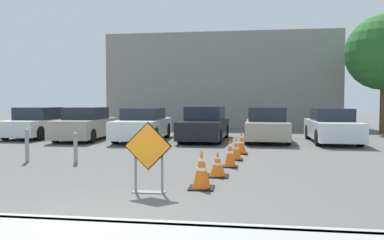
# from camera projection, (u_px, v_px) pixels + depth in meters

# --- Properties ---
(ground_plane) EXTENTS (96.00, 96.00, 0.00)m
(ground_plane) POSITION_uv_depth(u_px,v_px,m) (188.00, 146.00, 15.04)
(ground_plane) COLOR #565451
(curb_lip) EXTENTS (27.03, 0.20, 0.14)m
(curb_lip) POSITION_uv_depth(u_px,v_px,m) (81.00, 224.00, 5.14)
(curb_lip) COLOR #999993
(curb_lip) RESTS_ON ground_plane
(road_closed_sign) EXTENTS (0.92, 0.20, 1.37)m
(road_closed_sign) POSITION_uv_depth(u_px,v_px,m) (148.00, 154.00, 7.12)
(road_closed_sign) COLOR black
(road_closed_sign) RESTS_ON ground_plane
(traffic_cone_nearest) EXTENTS (0.50, 0.50, 0.80)m
(traffic_cone_nearest) POSITION_uv_depth(u_px,v_px,m) (202.00, 169.00, 7.52)
(traffic_cone_nearest) COLOR black
(traffic_cone_nearest) RESTS_ON ground_plane
(traffic_cone_second) EXTENTS (0.51, 0.51, 0.60)m
(traffic_cone_second) POSITION_uv_depth(u_px,v_px,m) (218.00, 164.00, 8.75)
(traffic_cone_second) COLOR black
(traffic_cone_second) RESTS_ON ground_plane
(traffic_cone_third) EXTENTS (0.41, 0.41, 0.80)m
(traffic_cone_third) POSITION_uv_depth(u_px,v_px,m) (230.00, 152.00, 10.04)
(traffic_cone_third) COLOR black
(traffic_cone_third) RESTS_ON ground_plane
(traffic_cone_fourth) EXTENTS (0.42, 0.42, 0.72)m
(traffic_cone_fourth) POSITION_uv_depth(u_px,v_px,m) (236.00, 148.00, 11.28)
(traffic_cone_fourth) COLOR black
(traffic_cone_fourth) RESTS_ON ground_plane
(traffic_cone_fifth) EXTENTS (0.43, 0.43, 0.78)m
(traffic_cone_fifth) POSITION_uv_depth(u_px,v_px,m) (241.00, 143.00, 12.59)
(traffic_cone_fifth) COLOR black
(traffic_cone_fifth) RESTS_ON ground_plane
(parked_car_nearest) EXTENTS (1.89, 4.25, 1.49)m
(parked_car_nearest) POSITION_uv_depth(u_px,v_px,m) (38.00, 124.00, 18.40)
(parked_car_nearest) COLOR silver
(parked_car_nearest) RESTS_ON ground_plane
(parked_car_second) EXTENTS (1.94, 4.47, 1.51)m
(parked_car_second) POSITION_uv_depth(u_px,v_px,m) (86.00, 125.00, 17.38)
(parked_car_second) COLOR #A39984
(parked_car_second) RESTS_ON ground_plane
(parked_car_third) EXTENTS (1.96, 4.72, 1.47)m
(parked_car_third) POSITION_uv_depth(u_px,v_px,m) (143.00, 125.00, 16.97)
(parked_car_third) COLOR white
(parked_car_third) RESTS_ON ground_plane
(parked_car_fourth) EXTENTS (2.04, 4.65, 1.55)m
(parked_car_fourth) POSITION_uv_depth(u_px,v_px,m) (205.00, 125.00, 17.01)
(parked_car_fourth) COLOR black
(parked_car_fourth) RESTS_ON ground_plane
(parked_car_fifth) EXTENTS (1.97, 4.30, 1.51)m
(parked_car_fifth) POSITION_uv_depth(u_px,v_px,m) (267.00, 126.00, 16.56)
(parked_car_fifth) COLOR #A39984
(parked_car_fifth) RESTS_ON ground_plane
(parked_car_sixth) EXTENTS (1.88, 4.65, 1.47)m
(parked_car_sixth) POSITION_uv_depth(u_px,v_px,m) (332.00, 127.00, 16.19)
(parked_car_sixth) COLOR silver
(parked_car_sixth) RESTS_ON ground_plane
(bollard_nearest) EXTENTS (0.12, 0.12, 0.88)m
(bollard_nearest) POSITION_uv_depth(u_px,v_px,m) (76.00, 147.00, 10.64)
(bollard_nearest) COLOR gray
(bollard_nearest) RESTS_ON ground_plane
(bollard_second) EXTENTS (0.12, 0.12, 0.97)m
(bollard_second) POSITION_uv_depth(u_px,v_px,m) (27.00, 145.00, 10.85)
(bollard_second) COLOR gray
(bollard_second) RESTS_ON ground_plane
(building_facade_backdrop) EXTENTS (16.03, 5.00, 6.50)m
(building_facade_backdrop) POSITION_uv_depth(u_px,v_px,m) (222.00, 82.00, 27.63)
(building_facade_backdrop) COLOR gray
(building_facade_backdrop) RESTS_ON ground_plane
(street_tree_behind_lot) EXTENTS (4.15, 4.15, 6.57)m
(street_tree_behind_lot) POSITION_uv_depth(u_px,v_px,m) (384.00, 52.00, 20.57)
(street_tree_behind_lot) COLOR #513823
(street_tree_behind_lot) RESTS_ON ground_plane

